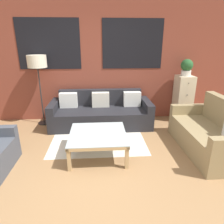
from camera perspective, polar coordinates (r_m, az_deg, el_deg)
ground_plane at (r=3.05m, az=-6.10°, el=-18.11°), size 16.00×16.00×0.00m
wall_back_brick at (r=4.88m, az=-5.76°, el=14.12°), size 8.40×0.09×2.80m
rug at (r=4.07m, az=-3.96°, el=-7.62°), size 1.82×1.41×0.00m
couch_dark at (r=4.64m, az=-3.18°, el=-0.35°), size 2.27×0.88×0.78m
settee_vintage at (r=3.94m, az=26.27°, el=-5.74°), size 0.80×1.65×0.92m
coffee_table at (r=3.40m, az=-4.06°, el=-6.94°), size 0.94×0.94×0.40m
floor_lamp at (r=4.76m, az=-20.57°, el=12.64°), size 0.41×0.41×1.58m
drawer_cabinet at (r=5.17m, az=19.58°, el=3.70°), size 0.38×0.43×1.10m
potted_plant at (r=5.04m, az=20.55°, el=11.95°), size 0.28×0.28×0.38m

